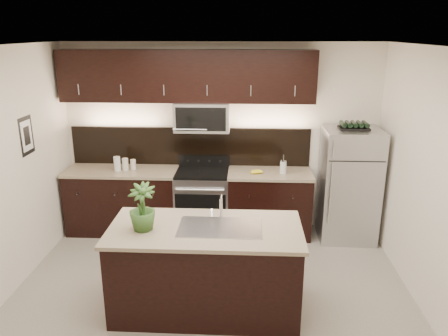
# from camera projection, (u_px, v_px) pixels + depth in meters

# --- Properties ---
(ground) EXTENTS (4.50, 4.50, 0.00)m
(ground) POSITION_uv_depth(u_px,v_px,m) (211.00, 298.00, 4.84)
(ground) COLOR gray
(ground) RESTS_ON ground
(room_walls) EXTENTS (4.52, 4.02, 2.71)m
(room_walls) POSITION_uv_depth(u_px,v_px,m) (198.00, 152.00, 4.30)
(room_walls) COLOR silver
(room_walls) RESTS_ON ground
(counter_run) EXTENTS (3.51, 0.65, 0.94)m
(counter_run) POSITION_uv_depth(u_px,v_px,m) (189.00, 201.00, 6.33)
(counter_run) COLOR black
(counter_run) RESTS_ON ground
(upper_fixtures) EXTENTS (3.49, 0.40, 1.66)m
(upper_fixtures) POSITION_uv_depth(u_px,v_px,m) (189.00, 84.00, 5.97)
(upper_fixtures) COLOR black
(upper_fixtures) RESTS_ON counter_run
(island) EXTENTS (1.96, 0.96, 0.94)m
(island) POSITION_uv_depth(u_px,v_px,m) (206.00, 268.00, 4.55)
(island) COLOR black
(island) RESTS_ON ground
(sink_faucet) EXTENTS (0.84, 0.50, 0.28)m
(sink_faucet) POSITION_uv_depth(u_px,v_px,m) (220.00, 226.00, 4.41)
(sink_faucet) COLOR silver
(sink_faucet) RESTS_ON island
(refrigerator) EXTENTS (0.76, 0.69, 1.58)m
(refrigerator) POSITION_uv_depth(u_px,v_px,m) (349.00, 185.00, 6.07)
(refrigerator) COLOR #B2B2B7
(refrigerator) RESTS_ON ground
(wine_rack) EXTENTS (0.39, 0.24, 0.10)m
(wine_rack) POSITION_uv_depth(u_px,v_px,m) (354.00, 126.00, 5.82)
(wine_rack) COLOR black
(wine_rack) RESTS_ON refrigerator
(plant) EXTENTS (0.27, 0.27, 0.48)m
(plant) POSITION_uv_depth(u_px,v_px,m) (142.00, 207.00, 4.30)
(plant) COLOR #2F5221
(plant) RESTS_ON island
(canisters) EXTENTS (0.29, 0.16, 0.20)m
(canisters) POSITION_uv_depth(u_px,v_px,m) (123.00, 164.00, 6.19)
(canisters) COLOR silver
(canisters) RESTS_ON counter_run
(french_press) EXTENTS (0.09, 0.09, 0.26)m
(french_press) POSITION_uv_depth(u_px,v_px,m) (283.00, 167.00, 6.05)
(french_press) COLOR silver
(french_press) RESTS_ON counter_run
(bananas) EXTENTS (0.20, 0.17, 0.05)m
(bananas) POSITION_uv_depth(u_px,v_px,m) (253.00, 172.00, 6.06)
(bananas) COLOR yellow
(bananas) RESTS_ON counter_run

